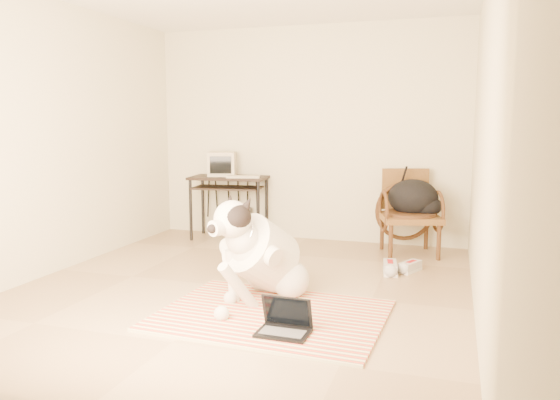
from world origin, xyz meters
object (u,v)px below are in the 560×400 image
at_px(laptop, 285,324).
at_px(backpack, 415,199).
at_px(pc_tower, 240,224).
at_px(computer_desk, 229,185).
at_px(dog, 261,256).
at_px(rattan_chair, 409,212).
at_px(crt_monitor, 222,164).

bearing_deg(laptop, backpack, 76.02).
height_order(pc_tower, backpack, backpack).
bearing_deg(backpack, computer_desk, 177.23).
relative_size(dog, laptop, 3.51).
distance_m(dog, backpack, 2.38).
relative_size(laptop, backpack, 0.61).
height_order(laptop, pc_tower, pc_tower).
relative_size(computer_desk, rattan_chair, 1.06).
distance_m(laptop, crt_monitor, 3.55).
bearing_deg(computer_desk, crt_monitor, 154.00).
xyz_separation_m(dog, pc_tower, (-1.08, 2.19, -0.19)).
height_order(dog, rattan_chair, rattan_chair).
bearing_deg(backpack, dog, -118.13).
bearing_deg(computer_desk, pc_tower, -3.70).
bearing_deg(laptop, rattan_chair, 77.28).
relative_size(crt_monitor, backpack, 0.70).
height_order(laptop, crt_monitor, crt_monitor).
relative_size(crt_monitor, rattan_chair, 0.44).
bearing_deg(crt_monitor, rattan_chair, -4.21).
xyz_separation_m(dog, laptop, (0.43, -0.69, -0.30)).
xyz_separation_m(laptop, rattan_chair, (0.63, 2.77, 0.40)).
xyz_separation_m(pc_tower, backpack, (2.19, -0.10, 0.44)).
bearing_deg(laptop, computer_desk, 119.82).
bearing_deg(crt_monitor, pc_tower, -13.49).
xyz_separation_m(crt_monitor, pc_tower, (0.27, -0.06, -0.77)).
distance_m(laptop, computer_desk, 3.39).
height_order(pc_tower, rattan_chair, rattan_chair).
distance_m(dog, rattan_chair, 2.33).
relative_size(laptop, crt_monitor, 0.87).
xyz_separation_m(computer_desk, rattan_chair, (2.29, -0.12, -0.21)).
bearing_deg(laptop, pc_tower, 117.49).
xyz_separation_m(computer_desk, crt_monitor, (-0.11, 0.05, 0.27)).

